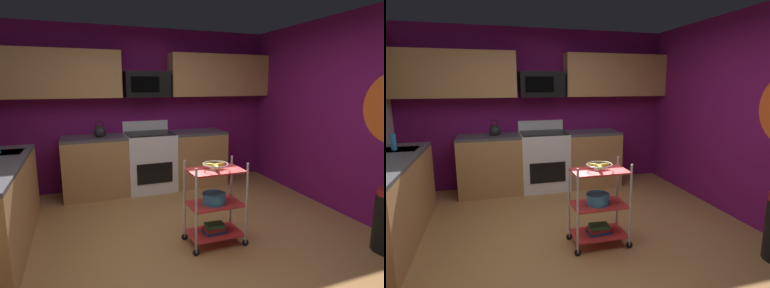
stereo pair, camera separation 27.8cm
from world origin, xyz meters
TOP-DOWN VIEW (x-y plane):
  - floor at (0.00, 0.00)m, footprint 4.40×4.80m
  - wall_back at (0.00, 2.43)m, footprint 4.52×0.06m
  - wall_right at (2.23, 0.00)m, footprint 0.06×4.80m
  - counter_run at (-0.85, 1.52)m, footprint 3.50×2.64m
  - oven_range at (0.03, 2.10)m, footprint 0.76×0.65m
  - upper_cabinets at (-0.01, 2.23)m, footprint 4.40×0.33m
  - microwave at (0.03, 2.21)m, footprint 0.70×0.39m
  - rolling_cart at (0.27, 0.09)m, footprint 0.64×0.37m
  - fruit_bowl at (0.27, 0.09)m, footprint 0.27×0.27m
  - mixing_bowl_large at (0.26, 0.09)m, footprint 0.25×0.25m
  - book_stack at (0.27, 0.09)m, footprint 0.26×0.19m
  - kettle at (-0.73, 2.10)m, footprint 0.21×0.18m
  - dish_soap_bottle at (-1.93, 1.31)m, footprint 0.06×0.06m

SIDE VIEW (x-z plane):
  - floor at x=0.00m, z-range -0.04..0.00m
  - book_stack at x=0.27m, z-range 0.13..0.22m
  - rolling_cart at x=0.27m, z-range -0.01..0.91m
  - counter_run at x=-0.85m, z-range 0.00..0.92m
  - oven_range at x=0.03m, z-range -0.07..1.03m
  - mixing_bowl_large at x=0.26m, z-range 0.46..0.58m
  - fruit_bowl at x=0.27m, z-range 0.84..0.91m
  - kettle at x=-0.73m, z-range 0.86..1.13m
  - dish_soap_bottle at x=-1.93m, z-range 0.92..1.12m
  - wall_back at x=0.00m, z-range 0.00..2.60m
  - wall_right at x=2.23m, z-range 0.00..2.60m
  - microwave at x=0.03m, z-range 1.50..1.90m
  - upper_cabinets at x=-0.01m, z-range 1.50..2.20m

